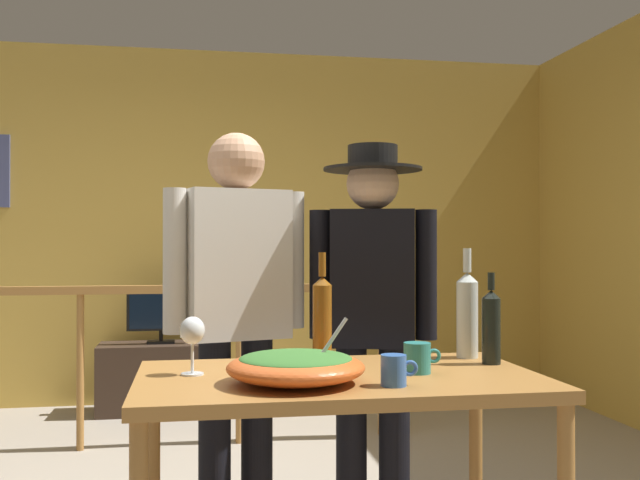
# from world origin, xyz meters

# --- Properties ---
(back_wall) EXTENTS (5.78, 0.10, 2.77)m
(back_wall) POSITION_xyz_m (0.00, 2.85, 1.38)
(back_wall) COLOR gold
(back_wall) RESTS_ON ground_plane
(stair_railing) EXTENTS (3.88, 0.10, 1.03)m
(stair_railing) POSITION_xyz_m (-0.15, 1.54, 0.68)
(stair_railing) COLOR #9E6B33
(stair_railing) RESTS_ON ground_plane
(tv_console) EXTENTS (0.90, 0.40, 0.50)m
(tv_console) POSITION_xyz_m (-0.31, 2.50, 0.25)
(tv_console) COLOR #38281E
(tv_console) RESTS_ON ground_plane
(flat_screen_tv) EXTENTS (0.49, 0.12, 0.40)m
(flat_screen_tv) POSITION_xyz_m (-0.31, 2.47, 0.74)
(flat_screen_tv) COLOR black
(flat_screen_tv) RESTS_ON tv_console
(serving_table) EXTENTS (1.27, 0.76, 0.82)m
(serving_table) POSITION_xyz_m (0.38, -0.74, 0.73)
(serving_table) COLOR #9E6B33
(serving_table) RESTS_ON ground_plane
(salad_bowl) EXTENTS (0.41, 0.41, 0.21)m
(salad_bowl) POSITION_xyz_m (0.23, -0.87, 0.87)
(salad_bowl) COLOR #DB5B23
(salad_bowl) RESTS_ON serving_table
(wine_glass) EXTENTS (0.08, 0.08, 0.19)m
(wine_glass) POSITION_xyz_m (-0.08, -0.67, 0.95)
(wine_glass) COLOR silver
(wine_glass) RESTS_ON serving_table
(wine_bottle_amber) EXTENTS (0.07, 0.07, 0.39)m
(wine_bottle_amber) POSITION_xyz_m (0.38, -0.45, 0.97)
(wine_bottle_amber) COLOR brown
(wine_bottle_amber) RESTS_ON serving_table
(wine_bottle_clear) EXTENTS (0.08, 0.08, 0.40)m
(wine_bottle_clear) POSITION_xyz_m (0.91, -0.48, 0.98)
(wine_bottle_clear) COLOR silver
(wine_bottle_clear) RESTS_ON serving_table
(wine_bottle_dark) EXTENTS (0.06, 0.06, 0.32)m
(wine_bottle_dark) POSITION_xyz_m (0.94, -0.63, 0.95)
(wine_bottle_dark) COLOR black
(wine_bottle_dark) RESTS_ON serving_table
(mug_blue) EXTENTS (0.11, 0.08, 0.09)m
(mug_blue) POSITION_xyz_m (0.51, -0.96, 0.86)
(mug_blue) COLOR #3866B2
(mug_blue) RESTS_ON serving_table
(mug_teal) EXTENTS (0.12, 0.09, 0.10)m
(mug_teal) POSITION_xyz_m (0.64, -0.77, 0.87)
(mug_teal) COLOR teal
(mug_teal) RESTS_ON serving_table
(person_standing_left) EXTENTS (0.58, 0.32, 1.69)m
(person_standing_left) POSITION_xyz_m (0.10, -0.03, 1.00)
(person_standing_left) COLOR black
(person_standing_left) RESTS_ON ground_plane
(person_standing_right) EXTENTS (0.52, 0.42, 1.65)m
(person_standing_right) POSITION_xyz_m (0.67, -0.03, 0.98)
(person_standing_right) COLOR black
(person_standing_right) RESTS_ON ground_plane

